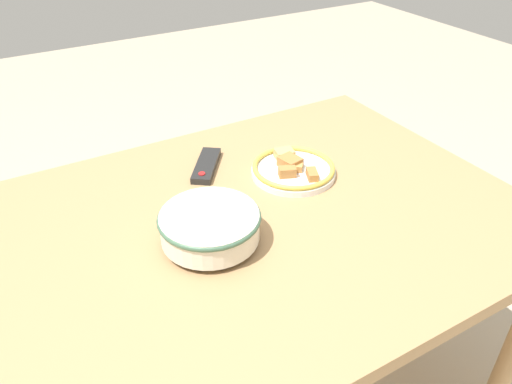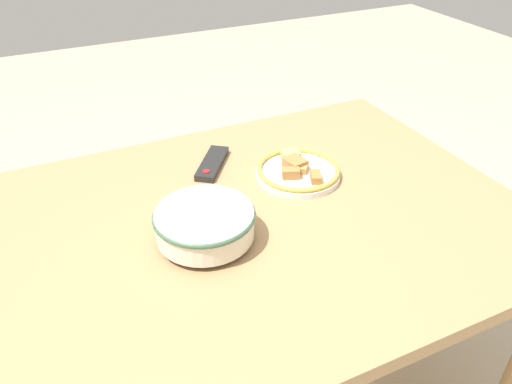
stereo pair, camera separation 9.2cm
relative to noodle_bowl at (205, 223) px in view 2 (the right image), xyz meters
The scene contains 4 objects.
dining_table 0.18m from the noodle_bowl, 16.30° to the left, with size 1.44×1.02×0.72m.
noodle_bowl is the anchor object (origin of this frame).
food_plate 0.38m from the noodle_bowl, 25.11° to the left, with size 0.24×0.24×0.05m.
tv_remote 0.35m from the noodle_bowl, 66.43° to the left, with size 0.16×0.18×0.02m.
Camera 2 is at (-0.41, -0.94, 1.49)m, focal length 35.00 mm.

